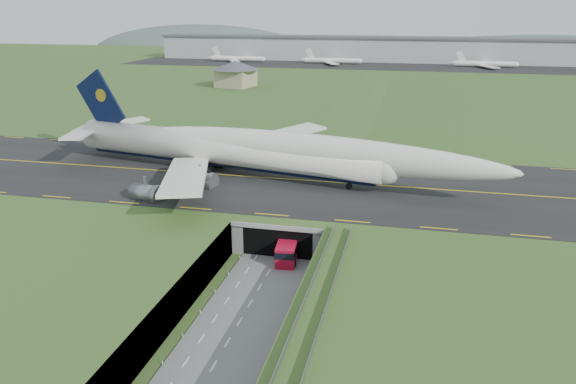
# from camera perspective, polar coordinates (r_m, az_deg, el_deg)

# --- Properties ---
(ground) EXTENTS (900.00, 900.00, 0.00)m
(ground) POSITION_cam_1_polar(r_m,az_deg,el_deg) (88.40, -2.35, -8.86)
(ground) COLOR #2A4E1F
(ground) RESTS_ON ground
(airfield_deck) EXTENTS (800.00, 800.00, 6.00)m
(airfield_deck) POSITION_cam_1_polar(r_m,az_deg,el_deg) (87.06, -2.38, -7.10)
(airfield_deck) COLOR gray
(airfield_deck) RESTS_ON ground
(trench_road) EXTENTS (12.00, 75.00, 0.20)m
(trench_road) POSITION_cam_1_polar(r_m,az_deg,el_deg) (82.02, -3.76, -11.12)
(trench_road) COLOR slate
(trench_road) RESTS_ON ground
(taxiway) EXTENTS (800.00, 44.00, 0.18)m
(taxiway) POSITION_cam_1_polar(r_m,az_deg,el_deg) (115.93, 1.91, 1.15)
(taxiway) COLOR black
(taxiway) RESTS_ON airfield_deck
(tunnel_portal) EXTENTS (17.00, 22.30, 6.00)m
(tunnel_portal) POSITION_cam_1_polar(r_m,az_deg,el_deg) (101.80, 0.10, -2.98)
(tunnel_portal) COLOR gray
(tunnel_portal) RESTS_ON ground
(guideway) EXTENTS (3.00, 53.00, 7.05)m
(guideway) POSITION_cam_1_polar(r_m,az_deg,el_deg) (67.37, 2.46, -13.06)
(guideway) COLOR #A8A8A3
(guideway) RESTS_ON ground
(jumbo_jet) EXTENTS (101.78, 63.37, 21.36)m
(jumbo_jet) POSITION_cam_1_polar(r_m,az_deg,el_deg) (117.38, -3.61, 4.22)
(jumbo_jet) COLOR white
(jumbo_jet) RESTS_ON ground
(shuttle_tram) EXTENTS (4.12, 8.84, 3.46)m
(shuttle_tram) POSITION_cam_1_polar(r_m,az_deg,el_deg) (93.79, -0.05, -5.88)
(shuttle_tram) COLOR #B10B25
(shuttle_tram) RESTS_ON ground
(service_building) EXTENTS (24.43, 24.43, 11.42)m
(service_building) POSITION_cam_1_polar(r_m,az_deg,el_deg) (254.59, -5.35, 12.10)
(service_building) COLOR tan
(service_building) RESTS_ON ground
(cargo_terminal) EXTENTS (320.00, 67.00, 15.60)m
(cargo_terminal) POSITION_cam_1_polar(r_m,az_deg,el_deg) (376.62, 10.05, 14.12)
(cargo_terminal) COLOR #B2B2B2
(cargo_terminal) RESTS_ON ground
(distant_hills) EXTENTS (700.00, 91.00, 60.00)m
(distant_hills) POSITION_cam_1_polar(r_m,az_deg,el_deg) (509.45, 18.30, 12.52)
(distant_hills) COLOR #4E5E5A
(distant_hills) RESTS_ON ground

